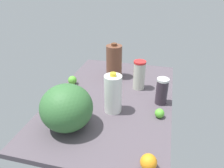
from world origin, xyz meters
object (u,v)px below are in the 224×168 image
at_px(shaker_bottle, 162,91).
at_px(orange_loose, 149,162).
at_px(lime_by_jug, 160,113).
at_px(lemon_beside_bowl, 140,67).
at_px(milk_jug, 113,94).
at_px(chocolate_milk_jug, 114,62).
at_px(lime_near_front, 140,72).
at_px(lime_far_back, 72,80).
at_px(watermelon, 67,108).
at_px(tumbler_cup, 139,75).

relative_size(shaker_bottle, orange_loose, 2.37).
xyz_separation_m(lime_by_jug, lemon_beside_bowl, (-0.60, -0.19, 0.00)).
height_order(milk_jug, chocolate_milk_jug, chocolate_milk_jug).
bearing_deg(lime_by_jug, orange_loose, -3.50).
bearing_deg(orange_loose, lime_by_jug, 176.50).
distance_m(lime_near_front, lemon_beside_bowl, 0.08).
bearing_deg(lime_far_back, watermelon, 21.02).
xyz_separation_m(shaker_bottle, lime_far_back, (-0.10, -0.63, -0.05)).
height_order(lime_by_jug, orange_loose, orange_loose).
distance_m(tumbler_cup, shaker_bottle, 0.23).
distance_m(lime_by_jug, orange_loose, 0.38).
distance_m(tumbler_cup, watermelon, 0.59).
xyz_separation_m(lime_near_front, lemon_beside_bowl, (-0.08, -0.00, 0.00)).
height_order(tumbler_cup, shaker_bottle, tumbler_cup).
distance_m(tumbler_cup, lime_far_back, 0.48).
relative_size(shaker_bottle, lime_by_jug, 3.15).
bearing_deg(tumbler_cup, chocolate_milk_jug, -122.38).
height_order(lime_near_front, lime_far_back, lime_far_back).
height_order(milk_jug, lime_by_jug, milk_jug).
distance_m(milk_jug, shaker_bottle, 0.31).
distance_m(milk_jug, chocolate_milk_jug, 0.46).
relative_size(lime_by_jug, lime_far_back, 0.86).
bearing_deg(shaker_bottle, watermelon, -52.06).
xyz_separation_m(lime_far_back, lemon_beside_bowl, (-0.35, 0.44, -0.00)).
relative_size(lime_by_jug, lemon_beside_bowl, 0.88).
height_order(orange_loose, lemon_beside_bowl, orange_loose).
bearing_deg(chocolate_milk_jug, lemon_beside_bowl, 131.22).
bearing_deg(tumbler_cup, shaker_bottle, 45.76).
bearing_deg(lime_far_back, lemon_beside_bowl, 128.39).
relative_size(tumbler_cup, watermelon, 0.75).
distance_m(tumbler_cup, orange_loose, 0.70).
relative_size(watermelon, orange_loose, 3.78).
bearing_deg(lemon_beside_bowl, lime_by_jug, 17.60).
bearing_deg(orange_loose, lime_near_front, -169.71).
distance_m(chocolate_milk_jug, tumbler_cup, 0.25).
relative_size(milk_jug, shaker_bottle, 1.45).
relative_size(orange_loose, lemon_beside_bowl, 1.16).
distance_m(watermelon, shaker_bottle, 0.58).
bearing_deg(chocolate_milk_jug, watermelon, -7.63).
xyz_separation_m(lime_near_front, lime_far_back, (0.27, -0.45, 0.00)).
distance_m(tumbler_cup, lime_by_jug, 0.36).
relative_size(tumbler_cup, lemon_beside_bowl, 3.31).
bearing_deg(chocolate_milk_jug, lime_far_back, -53.72).
height_order(shaker_bottle, lime_near_front, shaker_bottle).
distance_m(shaker_bottle, lime_far_back, 0.64).
bearing_deg(lime_by_jug, lime_near_front, -160.42).
height_order(lime_by_jug, lime_far_back, lime_far_back).
relative_size(shaker_bottle, lime_near_front, 3.11).
bearing_deg(watermelon, lemon_beside_bowl, 161.57).
relative_size(lime_near_front, orange_loose, 0.76).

